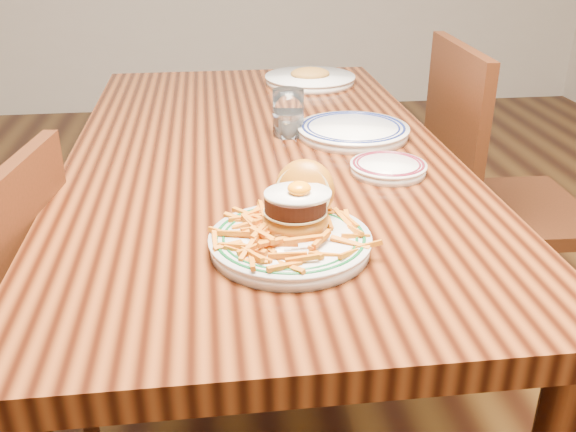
{
  "coord_description": "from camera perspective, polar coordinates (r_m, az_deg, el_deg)",
  "views": [
    {
      "loc": [
        -0.11,
        -1.39,
        1.24
      ],
      "look_at": [
        0.0,
        -0.5,
        0.82
      ],
      "focal_mm": 40.0,
      "sensor_mm": 36.0,
      "label": 1
    }
  ],
  "objects": [
    {
      "name": "water_glass",
      "position": [
        1.55,
        0.02,
        8.92
      ],
      "size": [
        0.07,
        0.07,
        0.11
      ],
      "color": "white",
      "rests_on": "table"
    },
    {
      "name": "floor",
      "position": [
        1.86,
        -2.05,
        -16.24
      ],
      "size": [
        6.0,
        6.0,
        0.0
      ],
      "primitive_type": "plane",
      "color": "black",
      "rests_on": "ground"
    },
    {
      "name": "main_plate",
      "position": [
        1.02,
        0.42,
        -0.98
      ],
      "size": [
        0.26,
        0.27,
        0.12
      ],
      "rotation": [
        0.0,
        0.0,
        -0.39
      ],
      "color": "white",
      "rests_on": "table"
    },
    {
      "name": "far_plate",
      "position": [
        2.05,
        1.97,
        12.11
      ],
      "size": [
        0.28,
        0.28,
        0.05
      ],
      "rotation": [
        0.0,
        0.0,
        -0.27
      ],
      "color": "white",
      "rests_on": "table"
    },
    {
      "name": "chair_right",
      "position": [
        1.94,
        17.29,
        1.71
      ],
      "size": [
        0.45,
        0.45,
        0.93
      ],
      "rotation": [
        0.0,
        0.0,
        3.1
      ],
      "color": "#3E190D",
      "rests_on": "floor"
    },
    {
      "name": "side_plate",
      "position": [
        1.34,
        8.91,
        4.33
      ],
      "size": [
        0.16,
        0.16,
        0.02
      ],
      "rotation": [
        0.0,
        0.0,
        0.1
      ],
      "color": "white",
      "rests_on": "table"
    },
    {
      "name": "rear_plate",
      "position": [
        1.55,
        5.82,
        7.59
      ],
      "size": [
        0.27,
        0.27,
        0.03
      ],
      "rotation": [
        0.0,
        0.0,
        -0.07
      ],
      "color": "white",
      "rests_on": "table"
    },
    {
      "name": "table",
      "position": [
        1.51,
        -2.43,
        2.92
      ],
      "size": [
        0.85,
        1.6,
        0.75
      ],
      "color": "black",
      "rests_on": "floor"
    }
  ]
}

